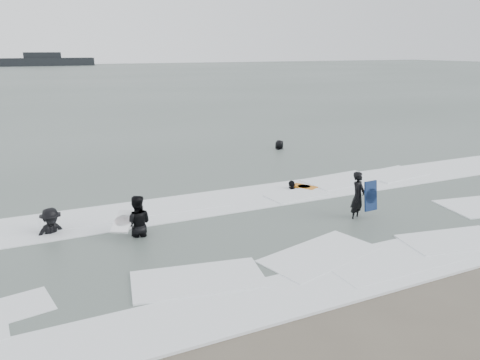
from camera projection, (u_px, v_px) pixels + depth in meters
name	position (u px, v px, depth m)	size (l,w,h in m)	color
ground	(324.00, 272.00, 11.60)	(320.00, 320.00, 0.00)	brown
sea	(61.00, 79.00, 81.54)	(320.00, 320.00, 0.00)	#47544C
surfer_centre	(356.00, 220.00, 15.17)	(0.59, 0.39, 1.62)	black
surfer_wading	(138.00, 236.00, 13.81)	(0.88, 0.69, 1.82)	black
surfer_breaker	(52.00, 236.00, 13.86)	(1.11, 0.64, 1.72)	black
surfer_right_near	(292.00, 191.00, 18.25)	(0.92, 0.38, 1.56)	black
surfer_right_far	(279.00, 150.00, 25.46)	(0.83, 0.54, 1.70)	black
surf_foam	(257.00, 222.00, 14.82)	(30.03, 9.06, 0.09)	white
bodyboards	(272.00, 200.00, 15.56)	(8.30, 4.48, 1.25)	#0F2048
vessel_horizon	(43.00, 61.00, 141.34)	(29.46, 5.26, 4.00)	black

